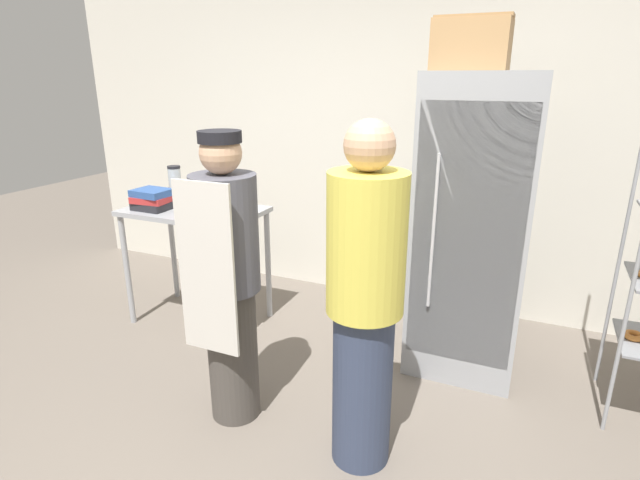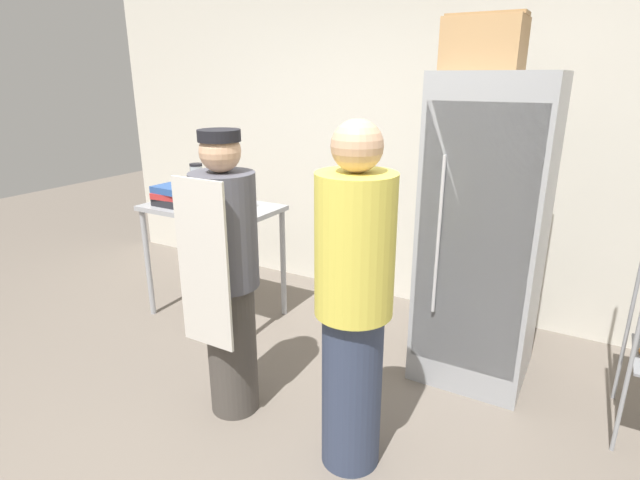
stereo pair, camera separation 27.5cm
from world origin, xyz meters
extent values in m
plane|color=#6B6056|center=(0.00, 0.00, 0.00)|extent=(14.00, 14.00, 0.00)
cube|color=silver|center=(0.00, 2.35, 1.51)|extent=(6.40, 0.12, 3.02)
cube|color=#9EA0A5|center=(0.77, 1.46, 0.95)|extent=(0.68, 0.66, 1.90)
cube|color=gray|center=(0.77, 1.14, 0.97)|extent=(0.62, 0.02, 1.56)
cylinder|color=silver|center=(0.58, 1.11, 1.00)|extent=(0.02, 0.02, 0.94)
cylinder|color=#93969B|center=(1.61, 1.05, 0.85)|extent=(0.02, 0.02, 1.70)
cylinder|color=#93969B|center=(1.61, 1.57, 0.85)|extent=(0.02, 0.02, 1.70)
torus|color=orange|center=(1.71, 1.31, 0.48)|extent=(0.11, 0.11, 0.03)
cube|color=#9EA0A5|center=(-1.25, 1.25, 0.90)|extent=(1.02, 0.62, 0.04)
cylinder|color=#9EA0A5|center=(-1.72, 0.98, 0.44)|extent=(0.04, 0.04, 0.89)
cylinder|color=#9EA0A5|center=(-0.78, 0.98, 0.44)|extent=(0.04, 0.04, 0.89)
cylinder|color=#9EA0A5|center=(-1.72, 1.52, 0.44)|extent=(0.04, 0.04, 0.89)
cylinder|color=#9EA0A5|center=(-0.78, 1.52, 0.44)|extent=(0.04, 0.04, 0.89)
cube|color=silver|center=(-1.05, 1.21, 0.95)|extent=(0.26, 0.20, 0.05)
cube|color=silver|center=(-1.05, 1.32, 1.07)|extent=(0.25, 0.01, 0.20)
torus|color=#513323|center=(-1.12, 1.18, 0.98)|extent=(0.08, 0.08, 0.02)
torus|color=#513323|center=(-1.05, 1.18, 0.98)|extent=(0.08, 0.08, 0.02)
torus|color=#513323|center=(-0.99, 1.18, 0.98)|extent=(0.08, 0.08, 0.02)
torus|color=#513323|center=(-1.12, 1.25, 0.98)|extent=(0.08, 0.08, 0.02)
torus|color=#513323|center=(-1.05, 1.25, 0.98)|extent=(0.08, 0.08, 0.02)
torus|color=#513323|center=(-0.99, 1.25, 0.98)|extent=(0.08, 0.08, 0.02)
cylinder|color=black|center=(-1.58, 1.46, 0.97)|extent=(0.13, 0.13, 0.09)
cylinder|color=#B2BCC1|center=(-1.58, 1.46, 1.09)|extent=(0.10, 0.10, 0.16)
cylinder|color=black|center=(-1.58, 1.46, 1.18)|extent=(0.10, 0.10, 0.02)
cube|color=#232328|center=(-1.52, 1.12, 0.95)|extent=(0.26, 0.22, 0.06)
cube|color=#B72D2D|center=(-1.52, 1.12, 1.00)|extent=(0.28, 0.23, 0.05)
cube|color=#2D5193|center=(-1.52, 1.12, 1.05)|extent=(0.27, 0.23, 0.05)
cube|color=#A87F51|center=(0.65, 1.46, 2.04)|extent=(0.42, 0.32, 0.28)
cube|color=#977249|center=(0.65, 1.46, 2.19)|extent=(0.43, 0.16, 0.02)
cylinder|color=#47423D|center=(-0.35, 0.36, 0.39)|extent=(0.28, 0.28, 0.79)
cylinder|color=#4C4C56|center=(-0.35, 0.36, 1.10)|extent=(0.34, 0.34, 0.62)
sphere|color=tan|center=(-0.35, 0.36, 1.51)|extent=(0.21, 0.21, 0.21)
cube|color=beige|center=(-0.35, 0.17, 0.96)|extent=(0.33, 0.02, 0.90)
cylinder|color=black|center=(-0.35, 0.36, 1.59)|extent=(0.22, 0.22, 0.06)
cylinder|color=#333D56|center=(0.43, 0.32, 0.41)|extent=(0.29, 0.29, 0.83)
cylinder|color=#DBCC4C|center=(0.43, 0.32, 1.16)|extent=(0.36, 0.36, 0.66)
sphere|color=tan|center=(0.43, 0.32, 1.60)|extent=(0.22, 0.22, 0.22)
camera|label=1|loc=(1.09, -1.70, 1.88)|focal=28.00mm
camera|label=2|loc=(1.34, -1.58, 1.88)|focal=28.00mm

